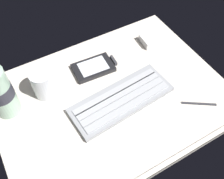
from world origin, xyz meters
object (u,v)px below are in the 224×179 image
Objects in this scene: keyboard at (121,99)px; stylus_pen at (199,103)px; charger_block at (152,39)px; handheld_device at (95,67)px; juice_cup at (44,84)px.

stylus_pen is (18.11, -11.42, -0.46)cm from keyboard.
handheld_device is at bearing -176.86° from charger_block.
charger_block is at bearing 3.14° from handheld_device.
stylus_pen is (-3.00, -26.93, -0.85)cm from charger_block.
charger_block is 27.11cm from stylus_pen.
keyboard is at bearing -37.45° from juice_cup.
keyboard is 4.25× the size of charger_block.
handheld_device is 31.90cm from stylus_pen.
handheld_device is at bearing 4.55° from juice_cup.
charger_block is at bearing 117.24° from stylus_pen.
keyboard is 3.50× the size of juice_cup.
keyboard is at bearing -178.65° from stylus_pen.
keyboard is 14.33cm from handheld_device.
stylus_pen is at bearing -96.36° from charger_block.
juice_cup is 1.21× the size of charger_block.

